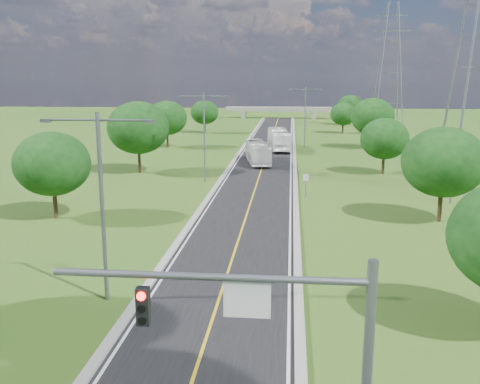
{
  "coord_description": "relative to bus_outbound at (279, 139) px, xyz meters",
  "views": [
    {
      "loc": [
        3.66,
        -14.06,
        11.74
      ],
      "look_at": [
        -0.16,
        26.05,
        3.0
      ],
      "focal_mm": 40.0,
      "sensor_mm": 36.0,
      "label": 1
    }
  ],
  "objects": [
    {
      "name": "tree_rd",
      "position": [
        15.25,
        3.31,
        3.52
      ],
      "size": [
        7.14,
        7.14,
        8.3
      ],
      "color": "black",
      "rests_on": "ground"
    },
    {
      "name": "tree_le",
      "position": [
        -16.25,
        25.31,
        2.59
      ],
      "size": [
        5.88,
        5.88,
        6.84
      ],
      "color": "black",
      "rests_on": "ground"
    },
    {
      "name": "tree_rc",
      "position": [
        13.25,
        -20.69,
        2.59
      ],
      "size": [
        5.88,
        5.88,
        6.84
      ],
      "color": "black",
      "rests_on": "ground"
    },
    {
      "name": "tree_lc",
      "position": [
        -16.75,
        -22.69,
        3.83
      ],
      "size": [
        7.56,
        7.56,
        8.79
      ],
      "color": "black",
      "rests_on": "ground"
    },
    {
      "name": "road",
      "position": [
        -1.75,
        -6.69,
        -1.71
      ],
      "size": [
        8.0,
        150.0,
        0.06
      ],
      "primitive_type": "cube",
      "color": "black",
      "rests_on": "ground"
    },
    {
      "name": "bus_inbound",
      "position": [
        -2.55,
        -14.13,
        -0.2
      ],
      "size": [
        4.26,
        10.92,
        2.97
      ],
      "primitive_type": "imported",
      "rotation": [
        0.0,
        0.0,
        0.17
      ],
      "color": "silver",
      "rests_on": "road"
    },
    {
      "name": "tree_rb",
      "position": [
        14.25,
        -42.69,
        3.21
      ],
      "size": [
        6.72,
        6.72,
        7.82
      ],
      "color": "black",
      "rests_on": "ground"
    },
    {
      "name": "streetlight_far_right",
      "position": [
        4.25,
        5.31,
        4.2
      ],
      "size": [
        5.9,
        0.25,
        10.0
      ],
      "color": "slate",
      "rests_on": "ground"
    },
    {
      "name": "signal_mast",
      "position": [
        1.93,
        -73.7,
        3.16
      ],
      "size": [
        8.54,
        0.33,
        7.2
      ],
      "color": "slate",
      "rests_on": "ground"
    },
    {
      "name": "overpass",
      "position": [
        -1.75,
        67.31,
        0.67
      ],
      "size": [
        30.0,
        3.0,
        3.2
      ],
      "color": "gray",
      "rests_on": "ground"
    },
    {
      "name": "curb_right",
      "position": [
        2.5,
        -6.69,
        -1.63
      ],
      "size": [
        0.5,
        150.0,
        0.22
      ],
      "primitive_type": "cube",
      "color": "gray",
      "rests_on": "ground"
    },
    {
      "name": "power_tower_far",
      "position": [
        24.25,
        42.31,
        12.27
      ],
      "size": [
        9.0,
        6.4,
        28.0
      ],
      "color": "slate",
      "rests_on": "ground"
    },
    {
      "name": "streetlight_near_left",
      "position": [
        -7.75,
        -60.69,
        4.2
      ],
      "size": [
        5.9,
        0.25,
        10.0
      ],
      "color": "slate",
      "rests_on": "ground"
    },
    {
      "name": "tree_ld",
      "position": [
        -18.75,
        1.31,
        3.21
      ],
      "size": [
        6.72,
        6.72,
        7.82
      ],
      "color": "black",
      "rests_on": "ground"
    },
    {
      "name": "ground",
      "position": [
        -1.75,
        -12.69,
        -1.74
      ],
      "size": [
        260.0,
        260.0,
        0.0
      ],
      "primitive_type": "plane",
      "color": "#2C5919",
      "rests_on": "ground"
    },
    {
      "name": "tree_re",
      "position": [
        12.75,
        27.31,
        2.28
      ],
      "size": [
        5.46,
        5.46,
        6.35
      ],
      "color": "black",
      "rests_on": "ground"
    },
    {
      "name": "curb_left",
      "position": [
        -6.0,
        -6.69,
        -1.63
      ],
      "size": [
        0.5,
        150.0,
        0.22
      ],
      "primitive_type": "cube",
      "color": "gray",
      "rests_on": "ground"
    },
    {
      "name": "bus_outbound",
      "position": [
        0.0,
        0.0,
        0.0
      ],
      "size": [
        4.23,
        12.33,
        3.36
      ],
      "primitive_type": "imported",
      "rotation": [
        0.0,
        0.0,
        3.26
      ],
      "color": "white",
      "rests_on": "road"
    },
    {
      "name": "speed_limit_sign",
      "position": [
        3.45,
        -34.71,
        -0.14
      ],
      "size": [
        0.55,
        0.09,
        2.4
      ],
      "color": "slate",
      "rests_on": "ground"
    },
    {
      "name": "streetlight_mid_left",
      "position": [
        -7.75,
        -27.69,
        4.2
      ],
      "size": [
        5.9,
        0.25,
        10.0
      ],
      "color": "slate",
      "rests_on": "ground"
    },
    {
      "name": "tree_lb",
      "position": [
        -17.75,
        -44.69,
        2.9
      ],
      "size": [
        6.3,
        6.3,
        7.33
      ],
      "color": "black",
      "rests_on": "ground"
    },
    {
      "name": "tree_rf",
      "position": [
        16.25,
        47.31,
        2.9
      ],
      "size": [
        6.3,
        6.3,
        7.33
      ],
      "color": "black",
      "rests_on": "ground"
    }
  ]
}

